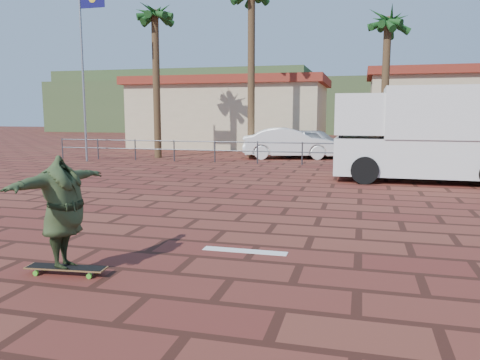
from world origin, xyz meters
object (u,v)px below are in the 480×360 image
longboard (66,268)px  campervan (430,132)px  car_silver (315,143)px  car_white (289,143)px  skateboarder (63,212)px

longboard → campervan: bearing=55.1°
campervan → car_silver: 9.19m
car_white → car_silver: bearing=-55.8°
campervan → car_white: (-5.66, 6.68, -0.86)m
longboard → car_silver: 18.99m
skateboarder → car_white: skateboarder is taller
skateboarder → car_white: 17.65m
longboard → car_silver: bearing=79.4°
skateboarder → longboard: bearing=0.0°
longboard → campervan: size_ratio=0.19×
longboard → car_silver: car_silver is taller
skateboarder → car_white: bearing=2.7°
campervan → car_silver: campervan is taller
skateboarder → campervan: bearing=-25.0°
campervan → skateboarder: bearing=-118.5°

